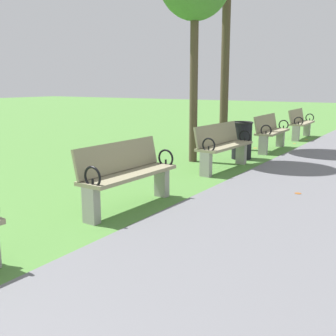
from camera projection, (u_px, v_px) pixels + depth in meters
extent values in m
cube|color=gray|center=(130.00, 174.00, 5.52)|extent=(0.49, 1.61, 0.05)
cube|color=gray|center=(119.00, 157.00, 5.58)|extent=(0.18, 1.60, 0.40)
cube|color=#99968E|center=(91.00, 205.00, 4.97)|extent=(0.20, 0.13, 0.45)
cube|color=#99968E|center=(162.00, 182.00, 6.16)|extent=(0.20, 0.13, 0.45)
torus|color=black|center=(92.00, 177.00, 4.85)|extent=(0.27, 0.04, 0.27)
cylinder|color=black|center=(93.00, 184.00, 4.86)|extent=(0.03, 0.03, 0.12)
torus|color=black|center=(166.00, 158.00, 6.07)|extent=(0.27, 0.04, 0.27)
cylinder|color=black|center=(166.00, 163.00, 6.09)|extent=(0.03, 0.03, 0.12)
cube|color=gray|center=(225.00, 146.00, 8.02)|extent=(0.51, 1.62, 0.05)
cube|color=gray|center=(217.00, 134.00, 8.08)|extent=(0.20, 1.60, 0.40)
cube|color=#99968E|center=(206.00, 164.00, 7.48)|extent=(0.21, 0.13, 0.45)
cube|color=#99968E|center=(241.00, 153.00, 8.66)|extent=(0.21, 0.13, 0.45)
torus|color=black|center=(209.00, 145.00, 7.35)|extent=(0.27, 0.04, 0.27)
cylinder|color=black|center=(209.00, 150.00, 7.37)|extent=(0.03, 0.03, 0.12)
torus|color=black|center=(245.00, 136.00, 8.57)|extent=(0.27, 0.04, 0.27)
cylinder|color=black|center=(245.00, 140.00, 8.58)|extent=(0.03, 0.03, 0.12)
cube|color=gray|center=(273.00, 132.00, 10.36)|extent=(0.49, 1.61, 0.05)
cube|color=gray|center=(266.00, 123.00, 10.41)|extent=(0.18, 1.60, 0.40)
cube|color=#99968E|center=(263.00, 145.00, 9.79)|extent=(0.20, 0.13, 0.45)
cube|color=#99968E|center=(280.00, 138.00, 11.04)|extent=(0.20, 0.13, 0.45)
torus|color=black|center=(266.00, 130.00, 9.67)|extent=(0.27, 0.04, 0.27)
cylinder|color=black|center=(266.00, 134.00, 9.69)|extent=(0.03, 0.03, 0.12)
torus|color=black|center=(284.00, 125.00, 10.95)|extent=(0.27, 0.04, 0.27)
cylinder|color=black|center=(283.00, 128.00, 10.97)|extent=(0.03, 0.03, 0.12)
cube|color=gray|center=(302.00, 123.00, 12.65)|extent=(0.50, 1.62, 0.05)
cube|color=gray|center=(296.00, 116.00, 12.70)|extent=(0.18, 1.60, 0.40)
cube|color=#99968E|center=(296.00, 134.00, 12.08)|extent=(0.20, 0.13, 0.45)
cube|color=#99968E|center=(307.00, 129.00, 13.32)|extent=(0.20, 0.13, 0.45)
torus|color=black|center=(299.00, 121.00, 11.95)|extent=(0.27, 0.04, 0.27)
cylinder|color=black|center=(298.00, 124.00, 11.97)|extent=(0.03, 0.03, 0.12)
torus|color=black|center=(310.00, 118.00, 13.24)|extent=(0.27, 0.04, 0.27)
cylinder|color=black|center=(310.00, 120.00, 13.25)|extent=(0.03, 0.03, 0.12)
cylinder|color=#4C3D2D|center=(194.00, 86.00, 8.67)|extent=(0.17, 0.17, 3.24)
cylinder|color=#4C3D2D|center=(225.00, 68.00, 10.34)|extent=(0.21, 0.21, 4.14)
cylinder|color=black|center=(242.00, 141.00, 9.23)|extent=(0.44, 0.44, 0.80)
torus|color=black|center=(242.00, 123.00, 9.14)|extent=(0.48, 0.48, 0.04)
cylinder|color=#AD6B23|center=(295.00, 144.00, 11.61)|extent=(0.11, 0.11, 0.00)
cylinder|color=brown|center=(127.00, 164.00, 8.68)|extent=(0.14, 0.14, 0.00)
cylinder|color=gold|center=(296.00, 130.00, 14.93)|extent=(0.13, 0.13, 0.00)
cylinder|color=#BC842D|center=(306.00, 139.00, 12.50)|extent=(0.14, 0.14, 0.00)
cylinder|color=#BC842D|center=(255.00, 148.00, 10.82)|extent=(0.15, 0.15, 0.00)
cylinder|color=#BC842D|center=(190.00, 147.00, 11.00)|extent=(0.07, 0.07, 0.00)
cylinder|color=#93511E|center=(298.00, 193.00, 6.28)|extent=(0.10, 0.10, 0.00)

